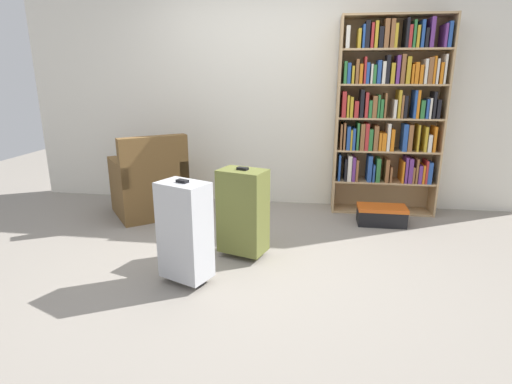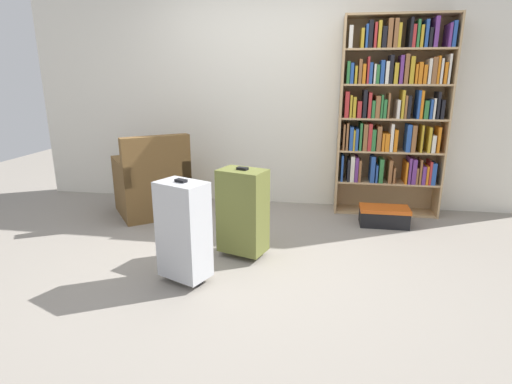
# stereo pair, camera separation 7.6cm
# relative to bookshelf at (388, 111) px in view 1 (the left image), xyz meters

# --- Properties ---
(ground_plane) EXTENTS (10.21, 10.21, 0.00)m
(ground_plane) POSITION_rel_bookshelf_xyz_m (-1.27, -1.47, -1.12)
(ground_plane) COLOR gray
(back_wall) EXTENTS (5.83, 0.10, 2.60)m
(back_wall) POSITION_rel_bookshelf_xyz_m (-1.27, 0.22, 0.18)
(back_wall) COLOR silver
(back_wall) RESTS_ON ground
(bookshelf) EXTENTS (1.11, 0.31, 2.08)m
(bookshelf) POSITION_rel_bookshelf_xyz_m (0.00, 0.00, 0.00)
(bookshelf) COLOR tan
(bookshelf) RESTS_ON ground
(armchair) EXTENTS (0.98, 0.98, 0.90)m
(armchair) POSITION_rel_bookshelf_xyz_m (-2.53, -0.47, -0.81)
(armchair) COLOR brown
(armchair) RESTS_ON ground
(mug) EXTENTS (0.12, 0.08, 0.10)m
(mug) POSITION_rel_bookshelf_xyz_m (-2.01, -0.50, -1.08)
(mug) COLOR #1959A5
(mug) RESTS_ON ground
(storage_box) EXTENTS (0.49, 0.26, 0.20)m
(storage_box) POSITION_rel_bookshelf_xyz_m (-0.05, -0.45, -1.02)
(storage_box) COLOR black
(storage_box) RESTS_ON ground
(suitcase_silver) EXTENTS (0.42, 0.36, 0.79)m
(suitcase_silver) POSITION_rel_bookshelf_xyz_m (-1.67, -1.91, -0.72)
(suitcase_silver) COLOR #B7BABF
(suitcase_silver) RESTS_ON ground
(suitcase_olive) EXTENTS (0.44, 0.36, 0.77)m
(suitcase_olive) POSITION_rel_bookshelf_xyz_m (-1.33, -1.40, -0.72)
(suitcase_olive) COLOR brown
(suitcase_olive) RESTS_ON ground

